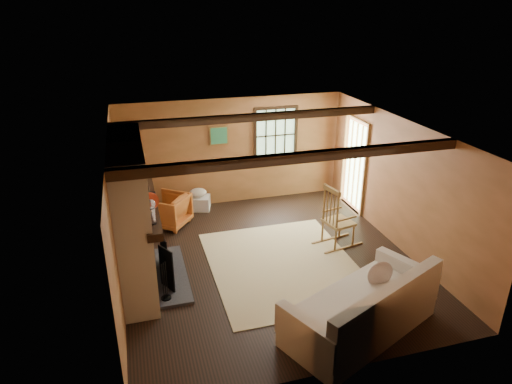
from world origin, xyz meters
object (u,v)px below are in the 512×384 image
object	(u,v)px
sofa	(364,311)
armchair	(169,210)
fireplace	(135,221)
rocking_chair	(337,221)
laundry_basket	(198,203)

from	to	relation	value
sofa	armchair	world-z (taller)	sofa
fireplace	armchair	distance (m)	2.16
sofa	fireplace	bearing A→B (deg)	119.60
rocking_chair	laundry_basket	xyz separation A→B (m)	(-2.25, 2.31, -0.36)
sofa	laundry_basket	distance (m)	4.94
armchair	laundry_basket	bearing A→B (deg)	168.73
fireplace	laundry_basket	bearing A→B (deg)	61.45
fireplace	armchair	size ratio (longest dim) A/B	3.24
sofa	laundry_basket	bearing A→B (deg)	84.27
laundry_basket	armchair	size ratio (longest dim) A/B	0.68
laundry_basket	sofa	bearing A→B (deg)	-71.60
rocking_chair	sofa	world-z (taller)	rocking_chair
rocking_chair	armchair	distance (m)	3.40
fireplace	sofa	distance (m)	3.72
fireplace	laundry_basket	size ratio (longest dim) A/B	4.80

